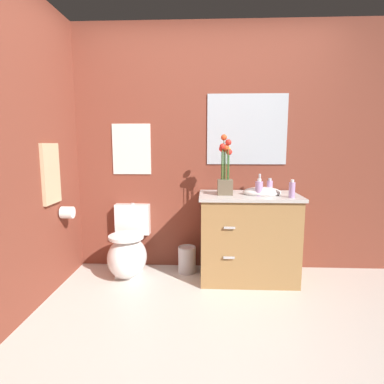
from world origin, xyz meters
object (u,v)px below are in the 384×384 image
at_px(lotion_bottle, 259,188).
at_px(hanging_towel, 51,174).
at_px(flower_vase, 225,173).
at_px(soap_bottle, 270,187).
at_px(trash_bin, 187,259).
at_px(wall_mirror, 247,129).
at_px(toilet, 128,251).
at_px(wall_poster, 132,149).
at_px(vanity_cabinet, 248,236).
at_px(toilet_paper_roll, 67,212).
at_px(hand_wash_bottle, 292,189).

height_order(lotion_bottle, hanging_towel, hanging_towel).
distance_m(flower_vase, soap_bottle, 0.46).
bearing_deg(trash_bin, hanging_towel, -158.95).
bearing_deg(hanging_towel, wall_mirror, 19.49).
xyz_separation_m(flower_vase, soap_bottle, (0.43, 0.09, -0.14)).
xyz_separation_m(flower_vase, wall_mirror, (0.23, 0.32, 0.41)).
distance_m(toilet, wall_poster, 1.04).
relative_size(flower_vase, wall_mirror, 0.70).
relative_size(vanity_cabinet, lotion_bottle, 6.41).
relative_size(soap_bottle, toilet_paper_roll, 1.33).
bearing_deg(vanity_cabinet, wall_mirror, 90.54).
xyz_separation_m(trash_bin, wall_mirror, (0.60, 0.18, 1.31)).
relative_size(wall_mirror, hanging_towel, 1.54).
distance_m(wall_poster, wall_mirror, 1.20).
distance_m(lotion_bottle, trash_bin, 1.04).
relative_size(vanity_cabinet, flower_vase, 1.82).
bearing_deg(lotion_bottle, soap_bottle, 50.86).
bearing_deg(hand_wash_bottle, lotion_bottle, 163.90).
xyz_separation_m(flower_vase, wall_poster, (-0.95, 0.32, 0.22)).
height_order(hand_wash_bottle, toilet_paper_roll, hand_wash_bottle).
bearing_deg(wall_poster, wall_mirror, 0.00).
bearing_deg(flower_vase, vanity_cabinet, 5.38).
xyz_separation_m(hand_wash_bottle, toilet_paper_roll, (-2.04, -0.00, -0.23)).
xyz_separation_m(soap_bottle, trash_bin, (-0.80, 0.05, -0.76)).
bearing_deg(toilet_paper_roll, hanging_towel, -109.77).
distance_m(hand_wash_bottle, wall_poster, 1.64).
relative_size(toilet, soap_bottle, 4.71).
distance_m(flower_vase, lotion_bottle, 0.34).
bearing_deg(flower_vase, toilet, 177.08).
height_order(soap_bottle, lotion_bottle, lotion_bottle).
distance_m(soap_bottle, hand_wash_bottle, 0.28).
bearing_deg(soap_bottle, trash_bin, 176.50).
bearing_deg(lotion_bottle, flower_vase, 167.89).
height_order(flower_vase, hand_wash_bottle, flower_vase).
distance_m(lotion_bottle, hand_wash_bottle, 0.29).
bearing_deg(wall_poster, trash_bin, -16.88).
height_order(wall_poster, wall_mirror, wall_mirror).
xyz_separation_m(vanity_cabinet, lotion_bottle, (0.07, -0.09, 0.48)).
bearing_deg(soap_bottle, toilet_paper_roll, -172.81).
height_order(vanity_cabinet, soap_bottle, vanity_cabinet).
distance_m(vanity_cabinet, flower_vase, 0.65).
distance_m(toilet, flower_vase, 1.24).
distance_m(wall_mirror, toilet_paper_roll, 1.91).
xyz_separation_m(trash_bin, toilet_paper_roll, (-1.09, -0.29, 0.54)).
relative_size(trash_bin, toilet_paper_roll, 2.47).
bearing_deg(lotion_bottle, toilet, 174.81).
xyz_separation_m(hanging_towel, toilet_paper_roll, (0.06, 0.15, -0.37)).
relative_size(toilet, flower_vase, 1.23).
xyz_separation_m(wall_poster, hanging_towel, (-0.56, -0.62, -0.20)).
relative_size(lotion_bottle, hanging_towel, 0.30).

